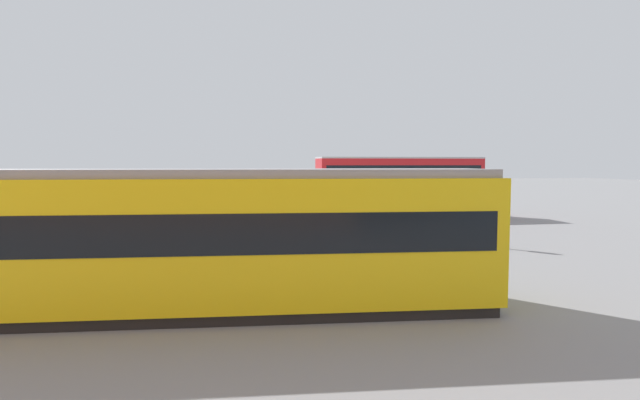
% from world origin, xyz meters
% --- Properties ---
extents(ground_plane, '(160.00, 160.00, 0.00)m').
position_xyz_m(ground_plane, '(0.00, 0.00, 0.00)').
color(ground_plane, gray).
extents(double_decker_bus, '(11.28, 2.73, 3.96)m').
position_xyz_m(double_decker_bus, '(-2.04, -3.44, 2.03)').
color(double_decker_bus, red).
rests_on(double_decker_bus, ground).
extents(tram_yellow, '(15.33, 4.01, 3.42)m').
position_xyz_m(tram_yellow, '(10.67, 15.72, 1.77)').
color(tram_yellow, yellow).
rests_on(tram_yellow, ground).
extents(pedestrian_near_railing, '(0.45, 0.45, 1.77)m').
position_xyz_m(pedestrian_near_railing, '(2.55, 3.50, 1.02)').
color(pedestrian_near_railing, black).
rests_on(pedestrian_near_railing, ground).
extents(pedestrian_crossing, '(0.45, 0.45, 1.66)m').
position_xyz_m(pedestrian_crossing, '(-1.94, 9.12, 0.96)').
color(pedestrian_crossing, '#4C3F2D').
rests_on(pedestrian_crossing, ground).
extents(pedestrian_railing, '(7.11, 0.56, 1.08)m').
position_xyz_m(pedestrian_railing, '(5.78, 6.41, 0.74)').
color(pedestrian_railing, gray).
rests_on(pedestrian_railing, ground).
extents(info_sign, '(1.19, 0.30, 2.41)m').
position_xyz_m(info_sign, '(10.08, 5.50, 1.69)').
color(info_sign, slate).
rests_on(info_sign, ground).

